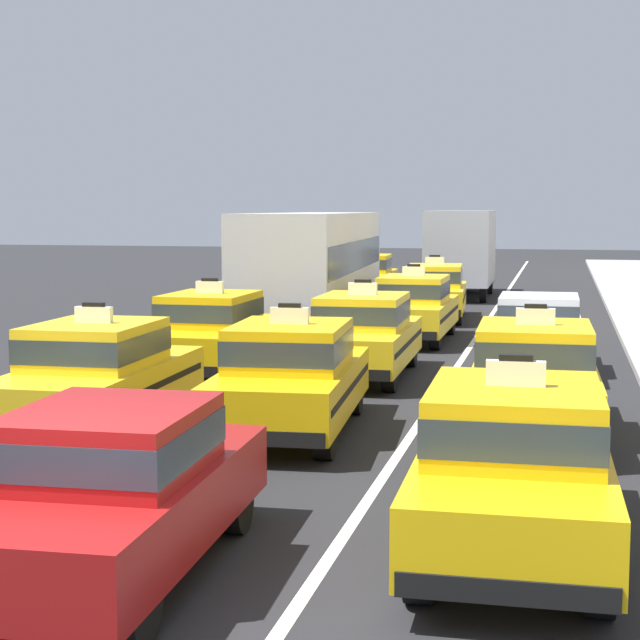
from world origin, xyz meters
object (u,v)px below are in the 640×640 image
(taxi_left_third, at_px, (212,331))
(taxi_right_second, at_px, (534,377))
(taxi_center_third, at_px, (363,334))
(box_truck_center_sixth, at_px, (463,250))
(taxi_left_second, at_px, (98,374))
(bus_left_fourth, at_px, (315,262))
(sedan_right_third, at_px, (538,331))
(taxi_center_fourth, at_px, (414,307))
(taxi_left_fifth, at_px, (368,276))
(taxi_center_second, at_px, (291,375))
(taxi_right_nearest, at_px, (514,464))
(sedan_center_nearest, at_px, (114,486))
(taxi_center_fifth, at_px, (435,291))

(taxi_left_third, bearing_deg, taxi_right_second, -33.11)
(taxi_left_third, bearing_deg, taxi_center_third, 5.77)
(box_truck_center_sixth, bearing_deg, taxi_left_second, -96.86)
(taxi_left_third, relative_size, bus_left_fourth, 0.40)
(sedan_right_third, bearing_deg, bus_left_fourth, 131.73)
(bus_left_fourth, xyz_separation_m, taxi_center_third, (3.13, -8.87, -0.94))
(taxi_center_fourth, bearing_deg, taxi_left_second, -105.00)
(taxi_right_second, xyz_separation_m, sedan_right_third, (-0.07, 6.14, -0.03))
(taxi_left_second, xyz_separation_m, taxi_left_fifth, (-0.26, 23.22, 0.00))
(taxi_center_second, height_order, taxi_right_second, same)
(bus_left_fourth, bearing_deg, taxi_right_nearest, -70.84)
(taxi_left_second, xyz_separation_m, taxi_right_nearest, (6.30, -4.07, 0.00))
(sedan_center_nearest, xyz_separation_m, taxi_center_third, (0.11, 11.38, 0.03))
(taxi_center_fifth, bearing_deg, box_truck_center_sixth, 89.73)
(taxi_right_second, relative_size, sedan_right_third, 1.07)
(taxi_center_fourth, bearing_deg, box_truck_center_sixth, 90.31)
(taxi_center_fifth, bearing_deg, taxi_center_third, -90.33)
(taxi_left_third, bearing_deg, taxi_center_fifth, 74.69)
(taxi_left_third, xyz_separation_m, taxi_center_third, (3.05, 0.31, 0.00))
(taxi_left_fifth, height_order, taxi_center_third, same)
(taxi_left_fifth, height_order, taxi_right_second, same)
(taxi_left_third, bearing_deg, sedan_center_nearest, -75.13)
(taxi_center_second, relative_size, taxi_right_nearest, 1.02)
(taxi_center_second, distance_m, taxi_right_second, 3.58)
(taxi_center_second, height_order, taxi_center_fourth, same)
(box_truck_center_sixth, bearing_deg, sedan_center_nearest, -90.39)
(box_truck_center_sixth, bearing_deg, taxi_right_nearest, -83.63)
(taxi_center_second, xyz_separation_m, taxi_center_third, (0.09, 5.23, 0.00))
(taxi_center_third, distance_m, sedan_right_third, 3.72)
(sedan_right_third, bearing_deg, box_truck_center_sixth, 100.30)
(taxi_center_fifth, relative_size, taxi_right_nearest, 1.02)
(taxi_center_third, bearing_deg, taxi_center_fourth, 88.25)
(sedan_right_third, bearing_deg, taxi_right_nearest, -89.88)
(taxi_left_second, distance_m, taxi_center_second, 2.89)
(taxi_left_second, height_order, taxi_center_third, same)
(taxi_left_fifth, relative_size, sedan_center_nearest, 1.06)
(taxi_left_third, distance_m, taxi_center_third, 3.06)
(box_truck_center_sixth, height_order, taxi_right_second, box_truck_center_sixth)
(taxi_left_third, distance_m, bus_left_fourth, 9.23)
(taxi_left_second, height_order, taxi_right_second, same)
(taxi_left_third, relative_size, taxi_center_fifth, 0.98)
(taxi_left_third, distance_m, sedan_right_third, 6.68)
(taxi_left_third, relative_size, sedan_right_third, 1.06)
(taxi_center_fifth, distance_m, sedan_right_third, 10.00)
(taxi_left_second, xyz_separation_m, taxi_left_third, (-0.12, 5.46, 0.00))
(taxi_right_nearest, bearing_deg, sedan_center_nearest, -156.06)
(taxi_right_nearest, xyz_separation_m, taxi_right_second, (0.05, 5.31, 0.00))
(sedan_center_nearest, height_order, box_truck_center_sixth, box_truck_center_sixth)
(taxi_center_second, bearing_deg, taxi_center_third, 89.03)
(taxi_left_third, height_order, taxi_center_fifth, same)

